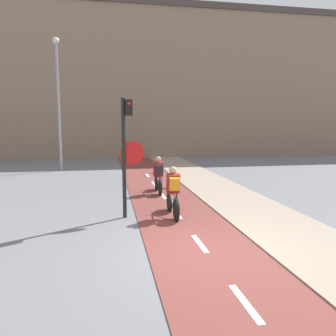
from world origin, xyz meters
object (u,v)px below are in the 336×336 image
Objects in this scene: cyclist_near at (173,193)px; cyclist_far at (158,176)px; street_lamp_far at (58,92)px; traffic_light_pole at (127,145)px.

cyclist_near is 3.30m from cyclist_far.
street_lamp_far reaches higher than cyclist_near.
street_lamp_far is (-3.25, 10.43, 2.41)m from traffic_light_pole.
street_lamp_far is at bearing 113.22° from cyclist_near.
cyclist_near is at bearing -7.23° from traffic_light_pole.
cyclist_near is at bearing -66.78° from street_lamp_far.
street_lamp_far is 4.70× the size of cyclist_far.
cyclist_far is (1.37, 3.13, -1.39)m from traffic_light_pole.
street_lamp_far is at bearing 122.33° from cyclist_far.
cyclist_far is at bearing 66.41° from traffic_light_pole.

